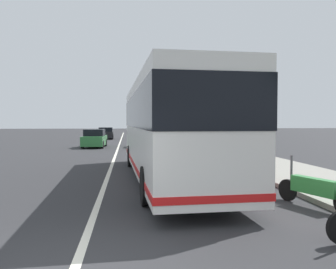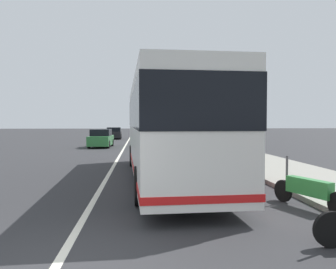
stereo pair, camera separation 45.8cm
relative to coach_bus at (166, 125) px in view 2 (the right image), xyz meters
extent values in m
cube|color=gray|center=(2.13, -5.14, -1.95)|extent=(110.00, 3.60, 0.14)
cube|color=silver|center=(2.13, 2.23, -2.02)|extent=(110.00, 0.16, 0.01)
cube|color=silver|center=(0.00, 0.00, -0.10)|extent=(12.17, 2.98, 3.14)
cube|color=black|center=(0.00, 0.00, 0.51)|extent=(12.21, 3.02, 1.17)
cube|color=red|center=(0.00, 0.00, -1.42)|extent=(12.20, 3.01, 0.16)
cylinder|color=black|center=(3.81, 1.30, -1.52)|extent=(1.01, 0.34, 1.00)
cylinder|color=black|center=(3.91, -0.98, -1.52)|extent=(1.01, 0.34, 1.00)
cylinder|color=black|center=(-3.91, 0.98, -1.52)|extent=(1.01, 0.34, 1.00)
cylinder|color=black|center=(-3.81, -1.30, -1.52)|extent=(1.01, 0.34, 1.00)
cylinder|color=black|center=(-7.13, -2.21, -1.71)|extent=(0.09, 0.62, 0.62)
cylinder|color=black|center=(-3.85, -2.81, -1.73)|extent=(0.57, 0.27, 0.58)
cube|color=#338C3F|center=(-4.65, -3.10, -1.48)|extent=(1.28, 0.66, 0.40)
cylinder|color=#4C4C51|center=(-3.97, -2.85, -1.13)|extent=(0.06, 0.06, 0.70)
cylinder|color=black|center=(-0.94, -3.09, -1.74)|extent=(0.54, 0.34, 0.57)
cylinder|color=black|center=(-2.46, -2.26, -1.74)|extent=(0.54, 0.34, 0.57)
cube|color=red|center=(-1.70, -2.68, -1.49)|extent=(1.26, 0.83, 0.32)
cylinder|color=#4C4C51|center=(-1.05, -3.03, -1.14)|extent=(0.06, 0.06, 0.70)
cube|color=#2D7238|center=(16.54, 4.20, -1.45)|extent=(4.03, 1.87, 0.79)
cube|color=black|center=(16.59, 4.20, -0.78)|extent=(2.09, 1.65, 0.56)
cylinder|color=black|center=(15.21, 3.48, -1.70)|extent=(0.65, 0.25, 0.64)
cylinder|color=black|center=(15.27, 5.03, -1.70)|extent=(0.65, 0.25, 0.64)
cylinder|color=black|center=(17.82, 3.37, -1.70)|extent=(0.65, 0.25, 0.64)
cylinder|color=black|center=(17.88, 4.92, -1.70)|extent=(0.65, 0.25, 0.64)
cube|color=silver|center=(16.57, -0.17, -1.42)|extent=(4.21, 2.03, 0.84)
cube|color=black|center=(16.64, -0.17, -0.76)|extent=(1.94, 1.80, 0.48)
cylinder|color=black|center=(17.97, 0.64, -1.70)|extent=(0.65, 0.24, 0.64)
cylinder|color=black|center=(17.90, -1.08, -1.70)|extent=(0.65, 0.24, 0.64)
cylinder|color=black|center=(15.23, 0.74, -1.70)|extent=(0.65, 0.24, 0.64)
cylinder|color=black|center=(15.17, -0.98, -1.70)|extent=(0.65, 0.24, 0.64)
cube|color=black|center=(30.74, 4.15, -1.46)|extent=(4.17, 1.91, 0.77)
cube|color=black|center=(30.90, 4.16, -0.82)|extent=(2.14, 1.71, 0.51)
cylinder|color=black|center=(29.40, 3.30, -1.70)|extent=(0.65, 0.24, 0.64)
cylinder|color=black|center=(29.36, 4.94, -1.70)|extent=(0.65, 0.24, 0.64)
cylinder|color=black|center=(32.12, 3.36, -1.70)|extent=(0.65, 0.24, 0.64)
cylinder|color=black|center=(32.08, 5.01, -1.70)|extent=(0.65, 0.24, 0.64)
cylinder|color=slate|center=(11.96, -4.61, 1.55)|extent=(0.32, 0.32, 7.14)
camera|label=1|loc=(-12.47, 1.46, 0.09)|focal=36.34mm
camera|label=2|loc=(-12.52, 1.01, 0.09)|focal=36.34mm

